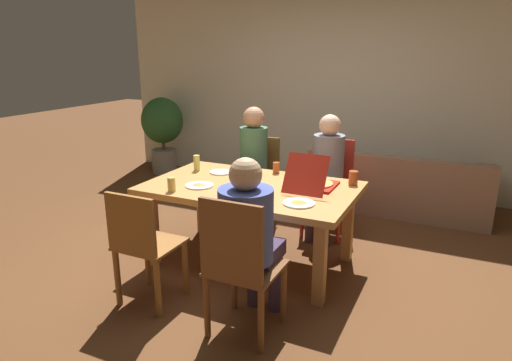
# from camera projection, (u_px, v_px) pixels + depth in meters

# --- Properties ---
(ground_plane) EXTENTS (20.00, 20.00, 0.00)m
(ground_plane) POSITION_uv_depth(u_px,v_px,m) (251.00, 261.00, 4.09)
(ground_plane) COLOR brown
(back_wall) EXTENTS (6.47, 0.12, 2.93)m
(back_wall) POSITION_uv_depth(u_px,v_px,m) (338.00, 78.00, 5.96)
(back_wall) COLOR silver
(back_wall) RESTS_ON ground
(dining_table) EXTENTS (1.78, 1.08, 0.72)m
(dining_table) POSITION_uv_depth(u_px,v_px,m) (251.00, 195.00, 3.91)
(dining_table) COLOR #C28745
(dining_table) RESTS_ON ground
(chair_0) EXTENTS (0.43, 0.46, 0.96)m
(chair_0) POSITION_uv_depth(u_px,v_px,m) (330.00, 182.00, 4.65)
(chair_0) COLOR #AD2B22
(chair_0) RESTS_ON ground
(person_0) EXTENTS (0.31, 0.48, 1.24)m
(person_0) POSITION_uv_depth(u_px,v_px,m) (327.00, 167.00, 4.46)
(person_0) COLOR #44334B
(person_0) RESTS_ON ground
(chair_1) EXTENTS (0.46, 0.40, 0.93)m
(chair_1) POSITION_uv_depth(u_px,v_px,m) (257.00, 177.00, 4.96)
(chair_1) COLOR brown
(chair_1) RESTS_ON ground
(person_1) EXTENTS (0.29, 0.50, 1.27)m
(person_1) POSITION_uv_depth(u_px,v_px,m) (251.00, 157.00, 4.77)
(person_1) COLOR #34343B
(person_1) RESTS_ON ground
(chair_2) EXTENTS (0.45, 0.44, 0.99)m
(chair_2) POSITION_uv_depth(u_px,v_px,m) (239.00, 264.00, 2.88)
(chair_2) COLOR brown
(chair_2) RESTS_ON ground
(person_2) EXTENTS (0.36, 0.53, 1.21)m
(person_2) POSITION_uv_depth(u_px,v_px,m) (249.00, 229.00, 2.96)
(person_2) COLOR #3F2F49
(person_2) RESTS_ON ground
(chair_3) EXTENTS (0.43, 0.41, 0.90)m
(chair_3) POSITION_uv_depth(u_px,v_px,m) (143.00, 245.00, 3.28)
(chair_3) COLOR brown
(chair_3) RESTS_ON ground
(pizza_box_0) EXTENTS (0.34, 0.52, 0.32)m
(pizza_box_0) POSITION_uv_depth(u_px,v_px,m) (313.00, 182.00, 3.80)
(pizza_box_0) COLOR #B52215
(pizza_box_0) RESTS_ON dining_table
(plate_0) EXTENTS (0.25, 0.25, 0.03)m
(plate_0) POSITION_uv_depth(u_px,v_px,m) (299.00, 203.00, 3.42)
(plate_0) COLOR white
(plate_0) RESTS_ON dining_table
(plate_1) EXTENTS (0.24, 0.24, 0.03)m
(plate_1) POSITION_uv_depth(u_px,v_px,m) (199.00, 185.00, 3.85)
(plate_1) COLOR white
(plate_1) RESTS_ON dining_table
(plate_2) EXTENTS (0.22, 0.22, 0.01)m
(plate_2) POSITION_uv_depth(u_px,v_px,m) (221.00, 172.00, 4.26)
(plate_2) COLOR white
(plate_2) RESTS_ON dining_table
(drinking_glass_0) EXTENTS (0.06, 0.06, 0.15)m
(drinking_glass_0) POSITION_uv_depth(u_px,v_px,m) (197.00, 163.00, 4.33)
(drinking_glass_0) COLOR #DFCE5C
(drinking_glass_0) RESTS_ON dining_table
(drinking_glass_1) EXTENTS (0.07, 0.07, 0.12)m
(drinking_glass_1) POSITION_uv_depth(u_px,v_px,m) (172.00, 184.00, 3.71)
(drinking_glass_1) COLOR #E6C361
(drinking_glass_1) RESTS_ON dining_table
(drinking_glass_2) EXTENTS (0.06, 0.06, 0.10)m
(drinking_glass_2) POSITION_uv_depth(u_px,v_px,m) (276.00, 168.00, 4.24)
(drinking_glass_2) COLOR #B45327
(drinking_glass_2) RESTS_ON dining_table
(drinking_glass_3) EXTENTS (0.08, 0.08, 0.12)m
(drinking_glass_3) POSITION_uv_depth(u_px,v_px,m) (353.00, 178.00, 3.88)
(drinking_glass_3) COLOR #B15226
(drinking_glass_3) RESTS_ON dining_table
(couch) EXTENTS (2.02, 0.78, 0.70)m
(couch) POSITION_uv_depth(u_px,v_px,m) (398.00, 189.00, 5.30)
(couch) COLOR #936D55
(couch) RESTS_ON ground
(potted_plant) EXTENTS (0.62, 0.62, 1.15)m
(potted_plant) POSITION_uv_depth(u_px,v_px,m) (163.00, 127.00, 6.80)
(potted_plant) COLOR gray
(potted_plant) RESTS_ON ground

